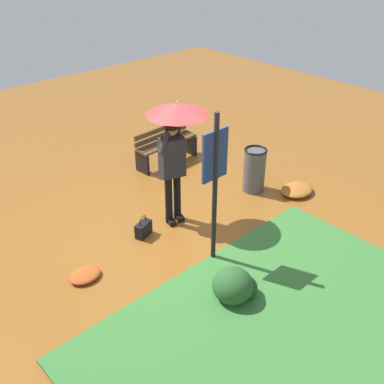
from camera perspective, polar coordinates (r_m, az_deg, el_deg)
name	(u,v)px	position (r m, az deg, el deg)	size (l,w,h in m)	color
ground_plane	(179,228)	(7.51, -1.64, -4.49)	(18.00, 18.00, 0.00)	brown
grass_verge	(308,350)	(5.78, 14.31, -18.57)	(4.80, 4.00, 0.05)	#387533
person_with_umbrella	(175,133)	(7.00, -2.14, 7.34)	(0.96, 0.96, 2.04)	black
info_sign_post	(215,173)	(6.08, 2.87, 2.42)	(0.44, 0.07, 2.30)	black
handbag	(143,229)	(7.30, -6.08, -4.60)	(0.33, 0.23, 0.37)	black
park_bench	(166,144)	(9.40, -3.31, 5.96)	(1.40, 0.43, 0.75)	black
trash_bin	(255,170)	(8.43, 7.82, 2.77)	(0.42, 0.42, 0.83)	#4C4C51
shrub_cluster	(235,286)	(6.11, 5.42, -11.58)	(0.59, 0.54, 0.48)	#285628
leaf_pile_near_person	(297,190)	(8.63, 12.98, 0.29)	(0.65, 0.52, 0.14)	#A86023
leaf_pile_by_bench	(85,275)	(6.68, -13.21, -10.06)	(0.46, 0.37, 0.10)	#B74C1E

